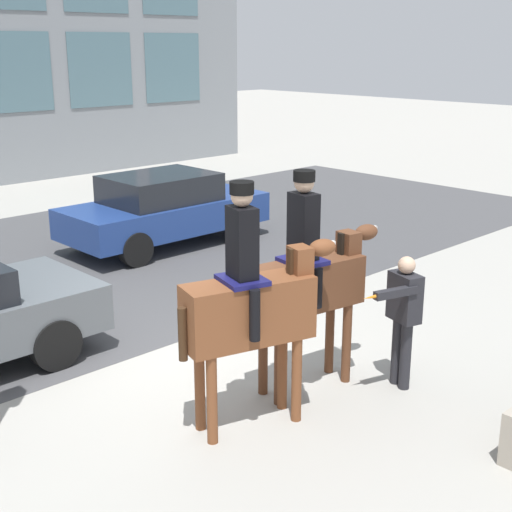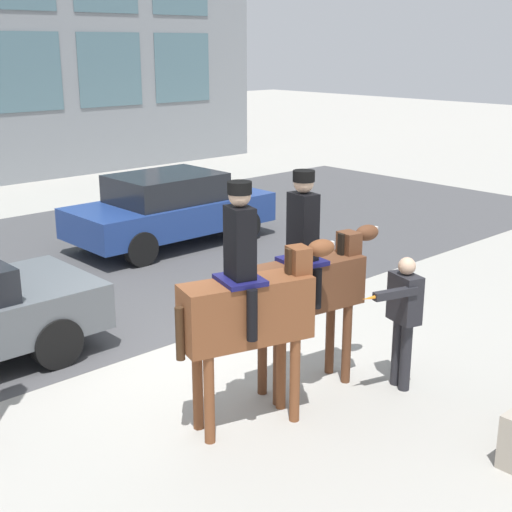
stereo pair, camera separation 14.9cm
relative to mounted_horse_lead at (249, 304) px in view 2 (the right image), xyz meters
The scene contains 6 objects.
ground_plane 2.29m from the mounted_horse_lead, 73.05° to the left, with size 80.00×80.00×0.00m, color #9E9B93.
road_surface 6.67m from the mounted_horse_lead, 85.28° to the left, with size 25.08×8.50×0.01m.
mounted_horse_lead is the anchor object (origin of this frame).
mounted_horse_companion 1.08m from the mounted_horse_lead, ahead, with size 1.81×0.66×2.59m.
pedestrian_bystander 1.99m from the mounted_horse_lead, 17.07° to the right, with size 0.90×0.45×1.60m.
street_car_far_lane 7.29m from the mounted_horse_lead, 60.53° to the left, with size 4.11×1.83×1.45m.
Camera 2 is at (-5.07, -6.80, 3.89)m, focal length 50.00 mm.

